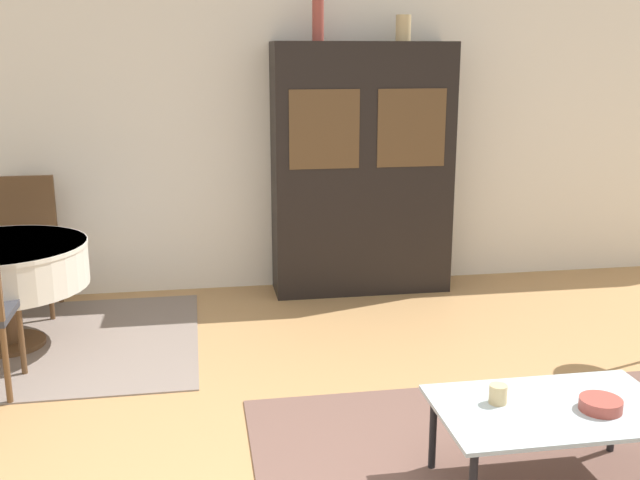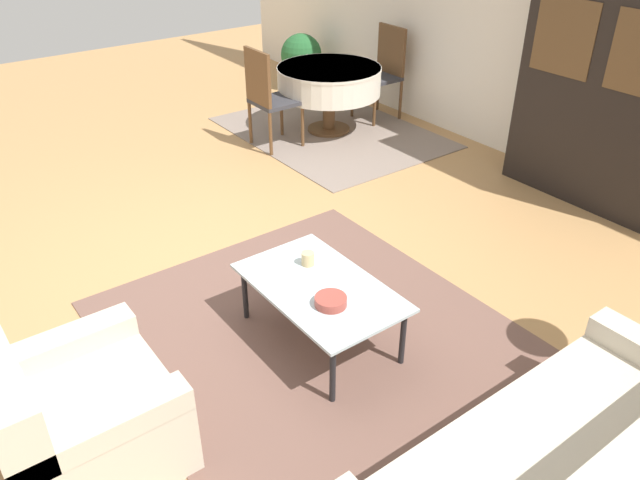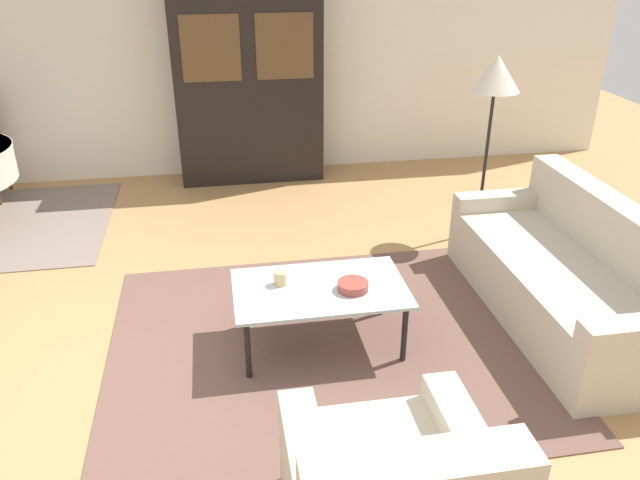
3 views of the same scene
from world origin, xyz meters
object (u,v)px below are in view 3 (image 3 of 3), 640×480
object	(u,v)px
couch	(568,278)
cup	(280,278)
display_cabinet	(248,81)
bowl	(353,286)
coffee_table	(320,292)
floor_lamp	(495,82)

from	to	relation	value
couch	cup	size ratio (longest dim) A/B	22.09
display_cabinet	bowl	xyz separation A→B (m)	(0.38, -3.20, -0.58)
coffee_table	floor_lamp	distance (m)	2.36
display_cabinet	cup	world-z (taller)	display_cabinet
floor_lamp	bowl	bearing A→B (deg)	-134.90
cup	bowl	distance (m)	0.45
display_cabinet	coffee_table	bearing A→B (deg)	-86.51
couch	bowl	size ratio (longest dim) A/B	10.32
couch	cup	bearing A→B (deg)	89.07
couch	display_cabinet	world-z (taller)	display_cabinet
cup	couch	bearing A→B (deg)	-0.93
coffee_table	cup	bearing A→B (deg)	161.67
display_cabinet	cup	xyz separation A→B (m)	(-0.04, -3.06, -0.57)
couch	coffee_table	size ratio (longest dim) A/B	1.84
coffee_table	floor_lamp	size ratio (longest dim) A/B	0.70
coffee_table	display_cabinet	bearing A→B (deg)	93.49
couch	cup	world-z (taller)	couch
couch	bowl	distance (m)	1.53
coffee_table	display_cabinet	xyz separation A→B (m)	(-0.19, 3.14, 0.65)
cup	coffee_table	bearing A→B (deg)	-18.33
floor_lamp	display_cabinet	bearing A→B (deg)	136.70
couch	cup	xyz separation A→B (m)	(-1.95, 0.03, 0.17)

